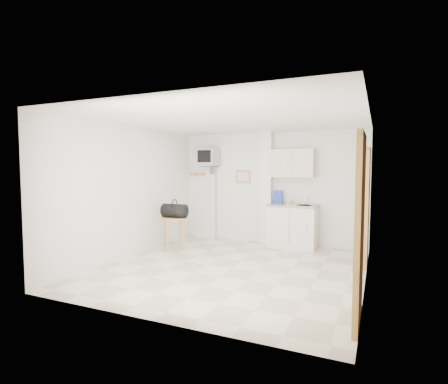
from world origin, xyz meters
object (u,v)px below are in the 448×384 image
at_px(crt_television, 208,158).
at_px(duffel_bag, 175,211).
at_px(round_table, 174,222).
at_px(water_bottle, 357,272).

xyz_separation_m(crt_television, duffel_bag, (-0.17, -1.24, -1.12)).
xyz_separation_m(crt_television, round_table, (-0.20, -1.22, -1.37)).
height_order(crt_television, water_bottle, crt_television).
relative_size(crt_television, duffel_bag, 4.13).
bearing_deg(duffel_bag, water_bottle, -11.28).
bearing_deg(round_table, water_bottle, -10.89).
bearing_deg(water_bottle, crt_television, 150.83).
distance_m(duffel_bag, water_bottle, 3.73).
bearing_deg(round_table, crt_television, 80.65).
height_order(round_table, duffel_bag, duffel_bag).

